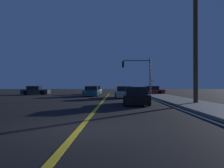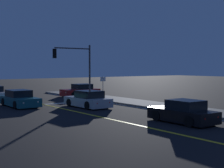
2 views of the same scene
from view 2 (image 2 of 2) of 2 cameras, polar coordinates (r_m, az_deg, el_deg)
sidewalk_right at (r=24.40m, az=14.34°, el=-4.53°), size 3.20×43.64×0.15m
lane_line_center at (r=19.58m, az=1.26°, el=-6.50°), size 0.20×41.21×0.01m
lane_line_edge_right at (r=23.02m, az=11.41°, el=-5.12°), size 0.16×41.21×0.01m
stop_bar at (r=29.85m, az=-7.17°, el=-3.21°), size 5.35×0.50×0.01m
car_distant_tail_teal at (r=27.77m, az=-15.83°, el=-2.58°), size 1.99×4.58×1.34m
car_lead_oncoming_red at (r=36.16m, az=-5.49°, el=-1.19°), size 4.22×1.99×1.34m
car_far_approaching_black at (r=19.46m, az=12.31°, el=-4.92°), size 1.92×4.21×1.34m
car_mid_block_silver at (r=26.25m, az=-4.22°, el=-2.79°), size 2.09×4.39×1.34m
traffic_signal_near_right at (r=32.64m, az=-6.20°, el=3.75°), size 4.16×0.28×5.44m
street_sign_corner at (r=30.98m, az=-1.60°, el=-0.08°), size 0.56×0.11×2.31m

